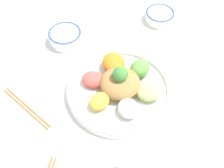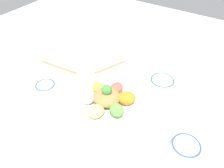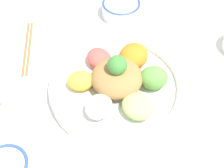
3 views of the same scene
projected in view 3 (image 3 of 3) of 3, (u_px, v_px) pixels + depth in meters
ground_plane at (104, 96)px, 0.75m from camera, size 2.40×2.40×0.00m
salad_platter at (118, 84)px, 0.74m from camera, size 0.32×0.32×0.11m
rice_bowl_blue at (121, 8)px, 0.92m from camera, size 0.11×0.11×0.04m
chopsticks_pair_far at (27, 47)px, 0.85m from camera, size 0.10×0.20×0.01m
serving_spoon_main at (52, 7)px, 0.96m from camera, size 0.11×0.11×0.01m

